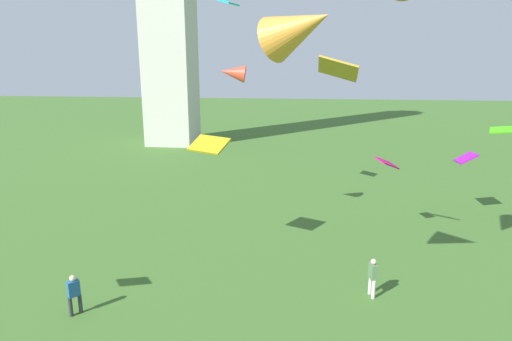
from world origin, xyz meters
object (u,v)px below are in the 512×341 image
Objects in this scene: kite_flying_2 at (209,144)px; kite_flying_10 at (466,158)px; person_3 at (74,292)px; kite_flying_1 at (233,73)px; kite_flying_7 at (387,163)px; person_2 at (373,275)px; kite_flying_0 at (338,69)px; kite_flying_4 at (300,28)px; kite_flying_9 at (223,1)px; kite_flying_5 at (503,130)px.

kite_flying_2 is 1.26× the size of kite_flying_10.
kite_flying_2 is (3.93, 5.56, 4.65)m from person_3.
kite_flying_1 reaches higher than kite_flying_7.
person_2 is at bearing 41.25° from kite_flying_7.
kite_flying_7 is (1.42, 6.57, 3.17)m from person_2.
kite_flying_0 is at bearing 158.92° from person_3.
kite_flying_4 reaches higher than person_3.
kite_flying_9 is at bearing 141.93° from kite_flying_0.
kite_flying_5 is at bearing 128.31° from person_2.
kite_flying_0 is 6.62m from kite_flying_2.
kite_flying_4 is 13.06m from kite_flying_9.
kite_flying_1 is (-6.69, 6.26, 7.78)m from person_2.
kite_flying_0 reaches higher than kite_flying_2.
kite_flying_1 is (4.48, 8.98, 7.80)m from person_3.
kite_flying_2 is 15.99m from kite_flying_10.
kite_flying_2 reaches higher than kite_flying_7.
person_3 is at bearing -82.29° from kite_flying_9.
kite_flying_5 is at bearing 53.10° from kite_flying_0.
kite_flying_5 is at bearing 176.90° from kite_flying_7.
kite_flying_0 is 0.57× the size of kite_flying_4.
kite_flying_9 reaches higher than kite_flying_5.
kite_flying_5 is at bearing 167.88° from person_3.
kite_flying_0 is 14.79m from kite_flying_5.
person_3 is 22.37m from kite_flying_10.
kite_flying_0 is 0.79× the size of kite_flying_2.
kite_flying_5 is (20.21, 14.31, 4.33)m from person_3.
person_2 is 1.02× the size of person_3.
kite_flying_0 is 12.96m from kite_flying_10.
kite_flying_5 reaches higher than person_2.
kite_flying_1 is at bearing 54.36° from kite_flying_4.
kite_flying_1 is at bearing 103.43° from kite_flying_2.
kite_flying_2 is 9.44m from kite_flying_9.
kite_flying_9 is at bearing -153.42° from person_2.
kite_flying_5 reaches higher than kite_flying_7.
kite_flying_9 is at bearing -153.60° from person_3.
kite_flying_7 is (8.12, 0.31, -4.61)m from kite_flying_1.
person_3 is 1.12× the size of kite_flying_1.
kite_flying_9 is at bearing 53.97° from kite_flying_4.
kite_flying_5 is 0.85× the size of kite_flying_9.
person_3 is at bearing -31.03° from kite_flying_1.
kite_flying_10 is (13.39, 4.19, -5.04)m from kite_flying_1.
person_3 is at bearing 58.16° from kite_flying_5.
kite_flying_1 is 0.89× the size of kite_flying_5.
person_2 is 1.01× the size of kite_flying_5.
kite_flying_4 is 19.47m from kite_flying_5.
kite_flying_1 is 16.97m from kite_flying_5.
kite_flying_4 is at bearing 131.71° from person_3.
kite_flying_1 is 1.06× the size of kite_flying_7.
kite_flying_2 is at bearing -13.59° from kite_flying_1.
kite_flying_9 is at bearing -52.03° from kite_flying_7.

